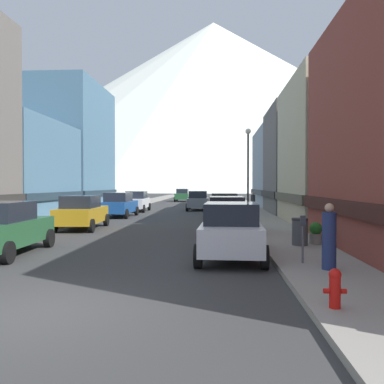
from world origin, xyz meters
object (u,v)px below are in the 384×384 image
(streetlamp_right, at_px, (248,160))
(parking_meter_near, at_px, (303,232))
(car_left_1, at_px, (82,212))
(car_driving_1, at_px, (182,195))
(potted_plant_0, at_px, (316,233))
(car_left_2, at_px, (119,205))
(pedestrian_1, at_px, (253,203))
(pedestrian_2, at_px, (329,239))
(fire_hydrant_near, at_px, (335,287))
(car_right_0, at_px, (231,230))
(trash_bin_right, at_px, (300,232))
(car_driving_0, at_px, (198,201))
(car_left_3, at_px, (136,201))
(car_right_2, at_px, (224,206))
(car_left_0, at_px, (3,228))
(car_right_1, at_px, (227,215))

(streetlamp_right, bearing_deg, parking_meter_near, -88.50)
(car_left_1, bearing_deg, car_driving_1, 86.58)
(car_driving_1, relative_size, potted_plant_0, 5.48)
(car_left_1, bearing_deg, car_left_2, 90.03)
(pedestrian_1, bearing_deg, pedestrian_2, -90.00)
(fire_hydrant_near, bearing_deg, streetlamp_right, 90.29)
(fire_hydrant_near, bearing_deg, car_driving_1, 97.92)
(car_right_0, bearing_deg, parking_meter_near, -35.26)
(parking_meter_near, bearing_deg, fire_hydrant_near, -94.05)
(trash_bin_right, bearing_deg, potted_plant_0, 29.03)
(car_driving_0, xyz_separation_m, parking_meter_near, (4.15, -26.19, 0.11))
(car_right_0, bearing_deg, car_left_1, 132.60)
(car_left_2, bearing_deg, car_driving_0, 56.94)
(car_left_3, bearing_deg, car_left_2, -90.00)
(car_left_3, bearing_deg, pedestrian_1, -12.59)
(car_driving_0, bearing_deg, car_left_2, -123.06)
(car_left_3, height_order, trash_bin_right, car_left_3)
(car_right_0, relative_size, streetlamp_right, 0.76)
(car_right_2, bearing_deg, car_left_3, 132.76)
(car_left_0, distance_m, trash_bin_right, 10.31)
(trash_bin_right, height_order, pedestrian_1, pedestrian_1)
(car_right_0, distance_m, car_right_2, 14.62)
(car_right_2, height_order, car_driving_0, same)
(car_left_3, xyz_separation_m, pedestrian_1, (10.05, -2.24, -0.02))
(car_right_0, distance_m, parking_meter_near, 2.39)
(car_right_1, xyz_separation_m, pedestrian_1, (2.45, 14.11, -0.02))
(car_driving_1, relative_size, fire_hydrant_near, 6.25)
(trash_bin_right, distance_m, potted_plant_0, 0.75)
(car_right_1, bearing_deg, car_left_2, 127.17)
(fire_hydrant_near, height_order, parking_meter_near, parking_meter_near)
(car_driving_0, distance_m, parking_meter_near, 26.52)
(car_left_2, relative_size, car_left_3, 1.00)
(car_right_0, height_order, trash_bin_right, car_right_0)
(car_left_1, distance_m, car_driving_0, 17.41)
(potted_plant_0, bearing_deg, car_left_3, 117.88)
(pedestrian_2, bearing_deg, car_left_1, 133.79)
(car_left_0, bearing_deg, car_left_3, 90.01)
(car_left_0, xyz_separation_m, car_right_1, (7.60, 6.24, 0.00))
(fire_hydrant_near, bearing_deg, car_driving_0, 97.21)
(potted_plant_0, height_order, pedestrian_1, pedestrian_1)
(car_left_2, relative_size, car_right_2, 0.99)
(car_right_1, relative_size, potted_plant_0, 5.51)
(car_left_1, xyz_separation_m, car_left_3, (-0.00, 14.59, 0.00))
(car_right_2, bearing_deg, car_driving_0, 102.19)
(car_left_0, height_order, car_right_1, same)
(fire_hydrant_near, bearing_deg, trash_bin_right, 83.32)
(car_right_1, bearing_deg, pedestrian_1, 80.14)
(car_driving_1, xyz_separation_m, potted_plant_0, (8.60, -42.63, -0.35))
(pedestrian_1, height_order, streetlamp_right, streetlamp_right)
(car_driving_0, distance_m, fire_hydrant_near, 30.68)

